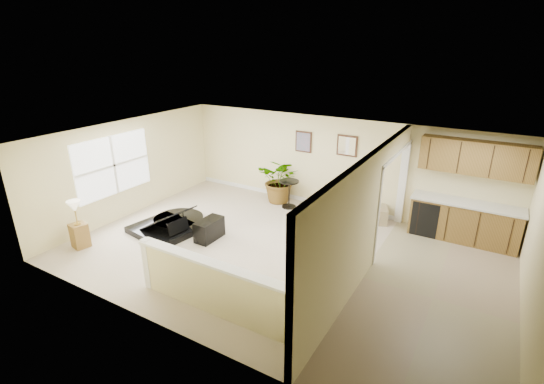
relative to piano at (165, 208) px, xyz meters
The scene contains 20 objects.
floor 3.04m from the piano, ahead, with size 9.00×9.00×0.00m, color #B7A88E.
back_wall 4.54m from the piano, 48.74° to the left, with size 9.00×0.04×2.50m, color beige.
front_wall 4.01m from the piano, 41.57° to the right, with size 9.00×0.04×2.50m, color beige.
left_wall 1.72m from the piano, 166.33° to the left, with size 0.04×6.00×2.50m, color beige.
right_wall 7.50m from the piano, ahead, with size 0.04×6.00×2.50m, color beige.
ceiling 3.55m from the piano, ahead, with size 9.00×6.00×0.04m, color white.
kitchen_vinyl 6.15m from the piano, ahead, with size 2.70×6.00×0.01m, color gray.
interior_partition 4.84m from the piano, ahead, with size 0.18×5.99×2.50m.
pony_half_wall 3.59m from the piano, 32.39° to the right, with size 3.42×0.22×1.00m.
left_window 1.76m from the piano, behind, with size 0.05×2.15×1.45m, color white.
wall_art_left 4.08m from the piano, 59.00° to the left, with size 0.48×0.04×0.58m.
wall_mirror 4.83m from the piano, 45.74° to the left, with size 0.55×0.04×0.55m.
kitchen_cabinets 6.90m from the piano, 26.80° to the left, with size 2.36×0.65×2.33m.
piano is the anchor object (origin of this frame).
piano_bench 1.25m from the piano, ahead, with size 0.37×0.73×0.49m, color black.
loveseat 4.81m from the piano, 39.85° to the left, with size 1.94×1.46×0.93m.
accent_table 3.35m from the piano, 55.33° to the left, with size 0.54×0.54×0.78m.
palm_plant 3.34m from the piano, 63.21° to the left, with size 1.28×1.14×1.32m.
small_plant 4.89m from the piano, 35.02° to the left, with size 0.37×0.37×0.57m.
lamp_stand 1.93m from the piano, 123.38° to the right, with size 0.38×0.38×1.11m.
Camera 1 is at (3.65, -6.57, 4.31)m, focal length 26.00 mm.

